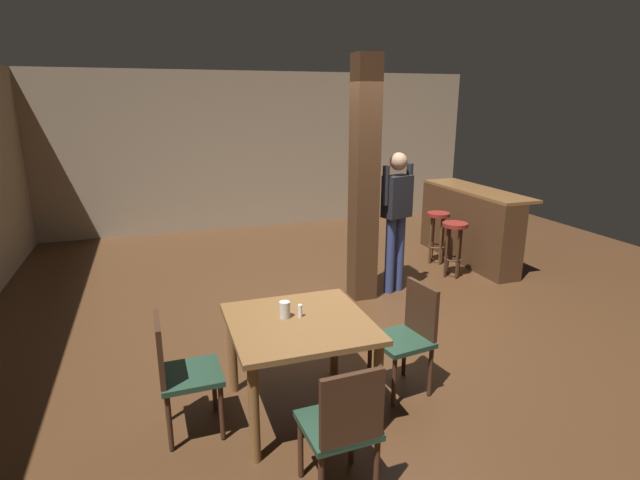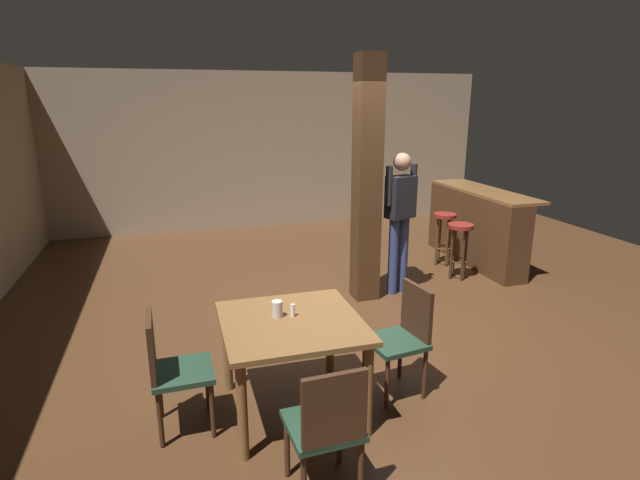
{
  "view_description": "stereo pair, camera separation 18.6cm",
  "coord_description": "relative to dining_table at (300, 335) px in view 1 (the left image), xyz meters",
  "views": [
    {
      "loc": [
        -2.04,
        -4.62,
        2.31
      ],
      "look_at": [
        -0.48,
        -0.0,
        0.94
      ],
      "focal_mm": 28.0,
      "sensor_mm": 36.0,
      "label": 1
    },
    {
      "loc": [
        -1.86,
        -4.67,
        2.31
      ],
      "look_at": [
        -0.48,
        -0.0,
        0.94
      ],
      "focal_mm": 28.0,
      "sensor_mm": 36.0,
      "label": 2
    }
  ],
  "objects": [
    {
      "name": "salt_shaker",
      "position": [
        0.02,
        0.06,
        0.16
      ],
      "size": [
        0.03,
        0.03,
        0.1
      ],
      "primitive_type": "cylinder",
      "color": "silver",
      "rests_on": "dining_table"
    },
    {
      "name": "chair_south",
      "position": [
        -0.01,
        -0.91,
        -0.13
      ],
      "size": [
        0.44,
        0.44,
        0.89
      ],
      "color": "#1E3828",
      "rests_on": "ground_plane"
    },
    {
      "name": "standing_person",
      "position": [
        1.82,
        2.03,
        0.36
      ],
      "size": [
        0.47,
        0.29,
        1.72
      ],
      "color": "black",
      "rests_on": "ground_plane"
    },
    {
      "name": "ground_plane",
      "position": [
        1.11,
        1.4,
        -0.64
      ],
      "size": [
        10.8,
        10.8,
        0.0
      ],
      "primitive_type": "plane",
      "color": "#422816"
    },
    {
      "name": "chair_west",
      "position": [
        -0.87,
        0.02,
        -0.13
      ],
      "size": [
        0.43,
        0.43,
        0.89
      ],
      "color": "#1E3828",
      "rests_on": "ground_plane"
    },
    {
      "name": "bar_counter",
      "position": [
        3.39,
        2.79,
        -0.09
      ],
      "size": [
        0.56,
        2.01,
        1.07
      ],
      "color": "brown",
      "rests_on": "ground_plane"
    },
    {
      "name": "napkin_cup",
      "position": [
        -0.09,
        0.09,
        0.18
      ],
      "size": [
        0.08,
        0.08,
        0.13
      ],
      "primitive_type": "cylinder",
      "color": "beige",
      "rests_on": "dining_table"
    },
    {
      "name": "dining_table",
      "position": [
        0.0,
        0.0,
        0.0
      ],
      "size": [
        1.02,
        1.02,
        0.75
      ],
      "color": "brown",
      "rests_on": "ground_plane"
    },
    {
      "name": "chair_east",
      "position": [
        0.92,
        0.02,
        -0.13
      ],
      "size": [
        0.47,
        0.47,
        0.89
      ],
      "color": "#1E3828",
      "rests_on": "ground_plane"
    },
    {
      "name": "pillar",
      "position": [
        1.37,
        2.0,
        0.76
      ],
      "size": [
        0.28,
        0.28,
        2.8
      ],
      "primitive_type": "cube",
      "color": "#422816",
      "rests_on": "ground_plane"
    },
    {
      "name": "bar_stool_mid",
      "position": [
        2.91,
        2.83,
        -0.08
      ],
      "size": [
        0.32,
        0.32,
        0.75
      ],
      "color": "maroon",
      "rests_on": "ground_plane"
    },
    {
      "name": "wall_back",
      "position": [
        1.11,
        5.9,
        0.76
      ],
      "size": [
        8.0,
        0.1,
        2.8
      ],
      "primitive_type": "cube",
      "color": "gray",
      "rests_on": "ground_plane"
    },
    {
      "name": "bar_stool_near",
      "position": [
        2.8,
        2.25,
        -0.08
      ],
      "size": [
        0.33,
        0.33,
        0.75
      ],
      "color": "maroon",
      "rests_on": "ground_plane"
    }
  ]
}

